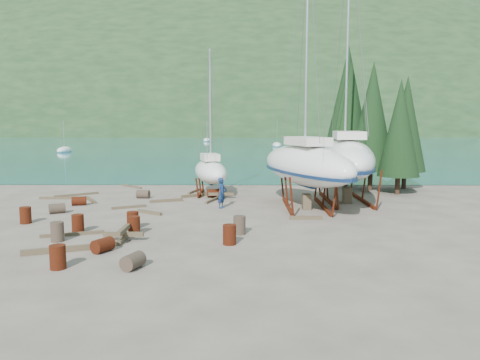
{
  "coord_description": "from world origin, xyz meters",
  "views": [
    {
      "loc": [
        2.51,
        -24.59,
        5.27
      ],
      "look_at": [
        2.31,
        3.0,
        1.91
      ],
      "focal_mm": 35.0,
      "sensor_mm": 36.0,
      "label": 1
    }
  ],
  "objects_px": {
    "worker": "(222,193)",
    "large_sailboat_near": "(306,164)",
    "large_sailboat_far": "(346,158)",
    "small_sailboat_shore": "(210,171)"
  },
  "relations": [
    {
      "from": "large_sailboat_far",
      "to": "worker",
      "type": "bearing_deg",
      "value": -157.52
    },
    {
      "from": "large_sailboat_near",
      "to": "small_sailboat_shore",
      "type": "xyz_separation_m",
      "value": [
        -6.33,
        5.49,
        -0.97
      ]
    },
    {
      "from": "large_sailboat_near",
      "to": "small_sailboat_shore",
      "type": "bearing_deg",
      "value": 120.58
    },
    {
      "from": "large_sailboat_near",
      "to": "worker",
      "type": "height_order",
      "value": "large_sailboat_near"
    },
    {
      "from": "large_sailboat_far",
      "to": "worker",
      "type": "height_order",
      "value": "large_sailboat_far"
    },
    {
      "from": "large_sailboat_far",
      "to": "small_sailboat_shore",
      "type": "height_order",
      "value": "large_sailboat_far"
    },
    {
      "from": "large_sailboat_far",
      "to": "small_sailboat_shore",
      "type": "xyz_separation_m",
      "value": [
        -9.33,
        3.19,
        -1.19
      ]
    },
    {
      "from": "large_sailboat_near",
      "to": "small_sailboat_shore",
      "type": "height_order",
      "value": "large_sailboat_near"
    },
    {
      "from": "worker",
      "to": "large_sailboat_near",
      "type": "bearing_deg",
      "value": -65.63
    },
    {
      "from": "small_sailboat_shore",
      "to": "large_sailboat_near",
      "type": "bearing_deg",
      "value": -55.24
    }
  ]
}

